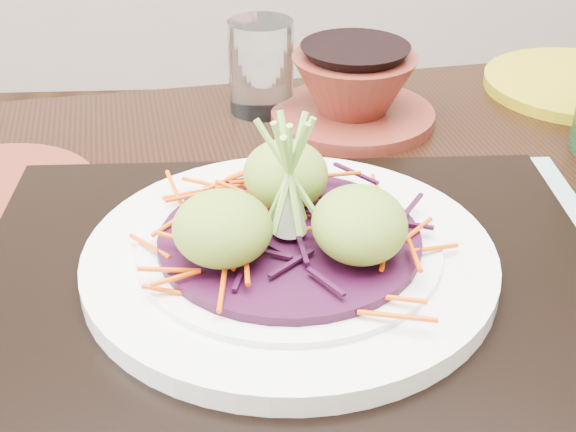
{
  "coord_description": "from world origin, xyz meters",
  "views": [
    {
      "loc": [
        -0.03,
        -0.52,
        1.03
      ],
      "look_at": [
        -0.0,
        -0.03,
        0.73
      ],
      "focal_mm": 50.0,
      "sensor_mm": 36.0,
      "label": 1
    }
  ],
  "objects_px": {
    "serving_tray": "(290,280)",
    "water_glass": "(261,67)",
    "dining_table": "(304,344)",
    "terracotta_bowl_set": "(353,93)",
    "white_plate": "(290,257)"
  },
  "relations": [
    {
      "from": "dining_table",
      "to": "white_plate",
      "type": "distance_m",
      "value": 0.13
    },
    {
      "from": "white_plate",
      "to": "water_glass",
      "type": "distance_m",
      "value": 0.33
    },
    {
      "from": "serving_tray",
      "to": "water_glass",
      "type": "distance_m",
      "value": 0.33
    },
    {
      "from": "terracotta_bowl_set",
      "to": "dining_table",
      "type": "bearing_deg",
      "value": -105.25
    },
    {
      "from": "water_glass",
      "to": "terracotta_bowl_set",
      "type": "relative_size",
      "value": 0.55
    },
    {
      "from": "water_glass",
      "to": "terracotta_bowl_set",
      "type": "bearing_deg",
      "value": -20.79
    },
    {
      "from": "white_plate",
      "to": "terracotta_bowl_set",
      "type": "height_order",
      "value": "terracotta_bowl_set"
    },
    {
      "from": "dining_table",
      "to": "water_glass",
      "type": "height_order",
      "value": "water_glass"
    },
    {
      "from": "dining_table",
      "to": "terracotta_bowl_set",
      "type": "xyz_separation_m",
      "value": [
        0.07,
        0.25,
        0.12
      ]
    },
    {
      "from": "white_plate",
      "to": "serving_tray",
      "type": "bearing_deg",
      "value": 0.0
    },
    {
      "from": "serving_tray",
      "to": "water_glass",
      "type": "height_order",
      "value": "water_glass"
    },
    {
      "from": "serving_tray",
      "to": "terracotta_bowl_set",
      "type": "height_order",
      "value": "terracotta_bowl_set"
    },
    {
      "from": "water_glass",
      "to": "terracotta_bowl_set",
      "type": "height_order",
      "value": "water_glass"
    },
    {
      "from": "serving_tray",
      "to": "terracotta_bowl_set",
      "type": "xyz_separation_m",
      "value": [
        0.08,
        0.3,
        0.02
      ]
    },
    {
      "from": "serving_tray",
      "to": "terracotta_bowl_set",
      "type": "relative_size",
      "value": 2.51
    }
  ]
}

